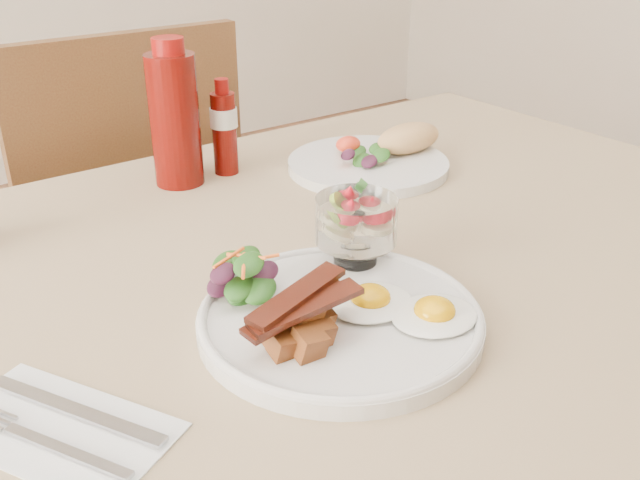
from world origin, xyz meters
The scene contains 11 objects.
table centered at (0.00, 0.00, 0.66)m, with size 1.33×0.88×0.75m.
chair_far centered at (0.00, 0.66, 0.52)m, with size 0.42×0.42×0.93m.
main_plate centered at (-0.07, -0.13, 0.76)m, with size 0.28×0.28×0.02m, color silver.
fried_eggs centered at (-0.03, -0.17, 0.77)m, with size 0.14×0.16×0.02m.
bacon_potato_pile centered at (-0.13, -0.15, 0.79)m, with size 0.12×0.07×0.05m.
side_salad centered at (-0.13, -0.05, 0.79)m, with size 0.08×0.08×0.05m.
fruit_cup centered at (0.00, -0.06, 0.82)m, with size 0.09×0.09×0.09m.
second_plate centered at (0.25, 0.19, 0.77)m, with size 0.27×0.25×0.06m.
ketchup_bottle centered at (-0.03, 0.31, 0.85)m, with size 0.08×0.08×0.21m.
hot_sauce_bottle centered at (0.05, 0.30, 0.82)m, with size 0.05×0.05×0.14m.
napkin_cutlery centered at (-0.35, -0.12, 0.75)m, with size 0.18×0.21×0.01m.
Camera 1 is at (-0.44, -0.60, 1.14)m, focal length 40.00 mm.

